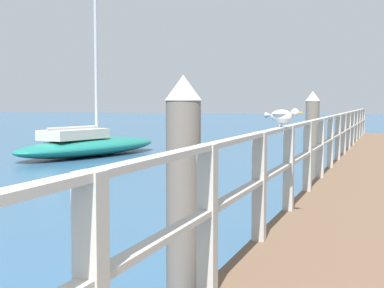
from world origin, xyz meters
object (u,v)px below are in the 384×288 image
at_px(seagull_foreground, 282,115).
at_px(dock_piling_near, 183,193).
at_px(dock_piling_far, 312,137).
at_px(boat_3, 89,145).

bearing_deg(seagull_foreground, dock_piling_near, 11.16).
distance_m(dock_piling_near, seagull_foreground, 2.32).
distance_m(dock_piling_near, dock_piling_far, 7.77).
distance_m(dock_piling_far, seagull_foreground, 5.60).
height_order(dock_piling_far, seagull_foreground, dock_piling_far).
relative_size(dock_piling_far, boat_3, 0.30).
bearing_deg(boat_3, seagull_foreground, -37.72).
xyz_separation_m(dock_piling_near, boat_3, (-7.42, 11.73, -0.62)).
bearing_deg(dock_piling_far, seagull_foreground, -86.00).
distance_m(dock_piling_far, boat_3, 8.43).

